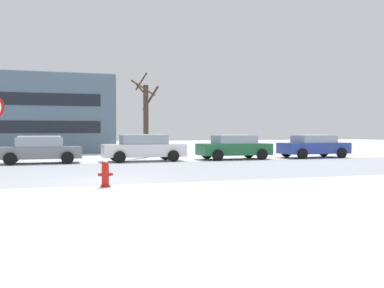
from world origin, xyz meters
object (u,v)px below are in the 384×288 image
fire_hydrant (105,174)px  parked_car_blue (314,146)px  parked_car_white (144,148)px  parked_car_gray (40,149)px  parked_car_green (234,147)px

fire_hydrant → parked_car_blue: size_ratio=0.19×
parked_car_white → parked_car_gray: bearing=179.2°
fire_hydrant → parked_car_blue: (14.20, 10.44, 0.34)m
parked_car_gray → parked_car_blue: parked_car_blue is taller
fire_hydrant → parked_car_gray: 10.82m
parked_car_gray → parked_car_green: 11.01m
fire_hydrant → parked_car_blue: 17.63m
parked_car_white → parked_car_green: size_ratio=1.05×
parked_car_white → parked_car_blue: bearing=-0.2°
parked_car_gray → parked_car_blue: 16.51m
parked_car_gray → parked_car_white: size_ratio=0.92×
fire_hydrant → parked_car_green: 13.62m
parked_car_white → parked_car_green: (5.50, -0.01, -0.02)m
fire_hydrant → parked_car_white: bearing=73.0°
parked_car_gray → parked_car_green: size_ratio=0.97×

